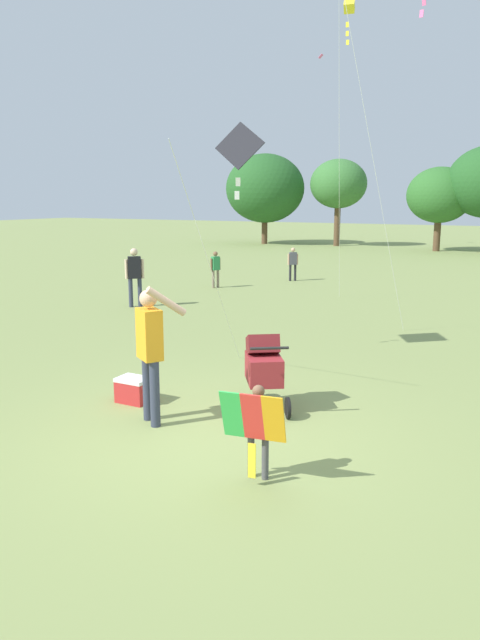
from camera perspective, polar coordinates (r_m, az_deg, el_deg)
ground_plane at (r=7.23m, az=-2.70°, el=-11.03°), size 120.00×120.00×0.00m
child_with_butterfly_kite at (r=5.94m, az=1.64°, el=-9.87°), size 0.65×0.39×0.98m
person_adult_flyer at (r=7.37m, az=-8.65°, el=-2.29°), size 0.68×0.47×1.78m
stroller at (r=7.91m, az=2.29°, el=-4.35°), size 0.88×1.06×1.03m
kite_adult_black at (r=10.13m, az=-0.18°, el=15.82°), size 1.22×3.38×4.06m
kite_orange_delta at (r=17.84m, az=10.48°, el=27.84°), size 0.55×2.17×8.23m
person_red_shirt at (r=20.39m, az=5.11°, el=5.65°), size 0.31×0.27×1.14m
person_sitting_far at (r=15.58m, az=-10.11°, el=4.52°), size 0.40×0.37×1.53m
person_couple_left at (r=18.75m, az=-2.37°, el=5.18°), size 0.25×0.34×1.15m
cooler_box at (r=8.41m, az=-10.19°, el=-6.62°), size 0.45×0.33×0.35m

